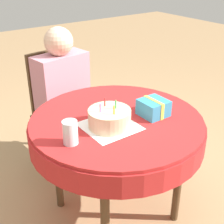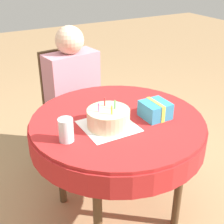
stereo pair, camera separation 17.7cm
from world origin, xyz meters
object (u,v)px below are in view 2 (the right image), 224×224
Objects in this scene: chair at (69,104)px; gift_box at (155,110)px; birthday_cake at (108,118)px; drinking_glass at (66,130)px; person at (74,85)px.

gift_box is (0.19, -0.90, 0.29)m from chair.
birthday_cake is at bearing 172.43° from gift_box.
chair is 0.97m from gift_box.
gift_box is at bearing -1.26° from drinking_glass.
birthday_cake is (-0.11, -0.77, 0.10)m from person.
birthday_cake is (-0.10, -0.86, 0.30)m from chair.
chair is 0.82× the size of person.
person is 0.78m from birthday_cake.
birthday_cake reaches higher than gift_box.
drinking_glass is (-0.26, -0.03, 0.01)m from birthday_cake.
person is 0.89m from drinking_glass.
birthday_cake is at bearing -104.65° from chair.
birthday_cake is 1.89× the size of drinking_glass.
person is at bearing 81.69° from birthday_cake.
gift_box is (0.18, -0.81, 0.10)m from person.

